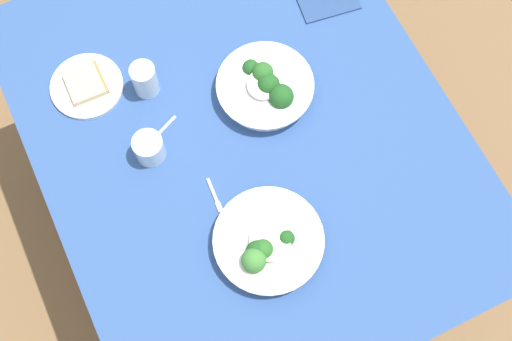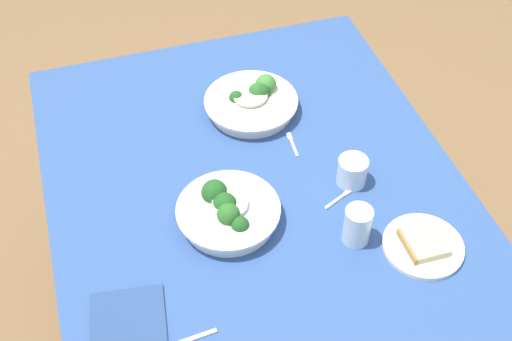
# 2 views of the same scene
# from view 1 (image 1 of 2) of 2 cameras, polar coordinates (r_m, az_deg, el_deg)

# --- Properties ---
(ground_plane) EXTENTS (6.00, 6.00, 0.00)m
(ground_plane) POSITION_cam_1_polar(r_m,az_deg,el_deg) (2.55, -0.62, -3.87)
(ground_plane) COLOR brown
(dining_table) EXTENTS (1.34, 1.09, 0.77)m
(dining_table) POSITION_cam_1_polar(r_m,az_deg,el_deg) (1.93, -0.82, 1.63)
(dining_table) COLOR #2D4C84
(dining_table) RESTS_ON ground_plane
(broccoli_bowl_far) EXTENTS (0.28, 0.28, 0.09)m
(broccoli_bowl_far) POSITION_cam_1_polar(r_m,az_deg,el_deg) (1.70, 0.93, -6.09)
(broccoli_bowl_far) COLOR silver
(broccoli_bowl_far) RESTS_ON dining_table
(broccoli_bowl_near) EXTENTS (0.26, 0.26, 0.09)m
(broccoli_bowl_near) POSITION_cam_1_polar(r_m,az_deg,el_deg) (1.85, 0.84, 6.94)
(broccoli_bowl_near) COLOR white
(broccoli_bowl_near) RESTS_ON dining_table
(bread_side_plate) EXTENTS (0.20, 0.20, 0.03)m
(bread_side_plate) POSITION_cam_1_polar(r_m,az_deg,el_deg) (1.93, -13.89, 6.90)
(bread_side_plate) COLOR silver
(bread_side_plate) RESTS_ON dining_table
(water_glass_center) EXTENTS (0.08, 0.08, 0.08)m
(water_glass_center) POSITION_cam_1_polar(r_m,az_deg,el_deg) (1.79, -8.89, 1.86)
(water_glass_center) COLOR silver
(water_glass_center) RESTS_ON dining_table
(water_glass_side) EXTENTS (0.07, 0.07, 0.10)m
(water_glass_side) POSITION_cam_1_polar(r_m,az_deg,el_deg) (1.86, -9.23, 7.48)
(water_glass_side) COLOR silver
(water_glass_side) RESTS_ON dining_table
(fork_by_far_bowl) EXTENTS (0.05, 0.10, 0.00)m
(fork_by_far_bowl) POSITION_cam_1_polar(r_m,az_deg,el_deg) (1.84, -7.87, 3.27)
(fork_by_far_bowl) COLOR #B7B7BC
(fork_by_far_bowl) RESTS_ON dining_table
(fork_by_near_bowl) EXTENTS (0.10, 0.02, 0.00)m
(fork_by_near_bowl) POSITION_cam_1_polar(r_m,az_deg,el_deg) (1.76, -3.42, -2.20)
(fork_by_near_bowl) COLOR #B7B7BC
(fork_by_near_bowl) RESTS_ON dining_table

